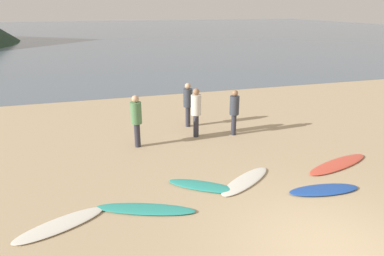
{
  "coord_description": "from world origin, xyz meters",
  "views": [
    {
      "loc": [
        -4.22,
        -4.51,
        4.58
      ],
      "look_at": [
        -0.97,
        6.26,
        0.6
      ],
      "focal_mm": 32.42,
      "sensor_mm": 36.0,
      "label": 1
    }
  ],
  "objects_px": {
    "surfboard_0": "(60,225)",
    "person_2": "(234,109)",
    "surfboard_5": "(338,164)",
    "person_3": "(196,109)",
    "surfboard_3": "(245,181)",
    "surfboard_4": "(324,190)",
    "person_1": "(136,117)",
    "surfboard_1": "(146,209)",
    "person_0": "(188,101)",
    "surfboard_2": "(203,186)"
  },
  "relations": [
    {
      "from": "surfboard_3",
      "to": "person_1",
      "type": "distance_m",
      "value": 4.32
    },
    {
      "from": "surfboard_0",
      "to": "surfboard_4",
      "type": "relative_size",
      "value": 1.06
    },
    {
      "from": "surfboard_0",
      "to": "surfboard_3",
      "type": "relative_size",
      "value": 0.95
    },
    {
      "from": "surfboard_2",
      "to": "surfboard_3",
      "type": "height_order",
      "value": "surfboard_2"
    },
    {
      "from": "surfboard_3",
      "to": "person_0",
      "type": "distance_m",
      "value": 5.05
    },
    {
      "from": "surfboard_2",
      "to": "person_3",
      "type": "bearing_deg",
      "value": 110.32
    },
    {
      "from": "surfboard_3",
      "to": "surfboard_4",
      "type": "xyz_separation_m",
      "value": [
        1.75,
        -1.05,
        0.01
      ]
    },
    {
      "from": "surfboard_0",
      "to": "surfboard_2",
      "type": "relative_size",
      "value": 1.04
    },
    {
      "from": "surfboard_4",
      "to": "surfboard_5",
      "type": "distance_m",
      "value": 1.85
    },
    {
      "from": "surfboard_3",
      "to": "person_2",
      "type": "relative_size",
      "value": 1.25
    },
    {
      "from": "surfboard_2",
      "to": "surfboard_3",
      "type": "relative_size",
      "value": 0.92
    },
    {
      "from": "person_0",
      "to": "surfboard_5",
      "type": "bearing_deg",
      "value": 48.25
    },
    {
      "from": "person_2",
      "to": "surfboard_1",
      "type": "bearing_deg",
      "value": -73.17
    },
    {
      "from": "surfboard_1",
      "to": "surfboard_5",
      "type": "height_order",
      "value": "surfboard_5"
    },
    {
      "from": "surfboard_4",
      "to": "person_0",
      "type": "height_order",
      "value": "person_0"
    },
    {
      "from": "person_1",
      "to": "person_0",
      "type": "bearing_deg",
      "value": -172.42
    },
    {
      "from": "surfboard_3",
      "to": "person_1",
      "type": "height_order",
      "value": "person_1"
    },
    {
      "from": "person_3",
      "to": "surfboard_5",
      "type": "bearing_deg",
      "value": 170.39
    },
    {
      "from": "surfboard_0",
      "to": "surfboard_5",
      "type": "bearing_deg",
      "value": -18.44
    },
    {
      "from": "surfboard_0",
      "to": "person_1",
      "type": "bearing_deg",
      "value": 36.05
    },
    {
      "from": "surfboard_5",
      "to": "person_0",
      "type": "bearing_deg",
      "value": 108.16
    },
    {
      "from": "surfboard_2",
      "to": "surfboard_5",
      "type": "height_order",
      "value": "same"
    },
    {
      "from": "surfboard_1",
      "to": "surfboard_5",
      "type": "distance_m",
      "value": 6.06
    },
    {
      "from": "surfboard_3",
      "to": "surfboard_5",
      "type": "bearing_deg",
      "value": -30.29
    },
    {
      "from": "surfboard_4",
      "to": "surfboard_0",
      "type": "bearing_deg",
      "value": -177.17
    },
    {
      "from": "person_3",
      "to": "surfboard_2",
      "type": "bearing_deg",
      "value": 112.61
    },
    {
      "from": "person_2",
      "to": "person_1",
      "type": "bearing_deg",
      "value": -116.88
    },
    {
      "from": "surfboard_4",
      "to": "person_3",
      "type": "height_order",
      "value": "person_3"
    },
    {
      "from": "surfboard_1",
      "to": "person_3",
      "type": "relative_size",
      "value": 1.31
    },
    {
      "from": "person_1",
      "to": "person_3",
      "type": "bearing_deg",
      "value": 162.3
    },
    {
      "from": "surfboard_1",
      "to": "person_0",
      "type": "relative_size",
      "value": 1.35
    },
    {
      "from": "surfboard_5",
      "to": "person_1",
      "type": "xyz_separation_m",
      "value": [
        -5.61,
        3.24,
        1.03
      ]
    },
    {
      "from": "surfboard_1",
      "to": "surfboard_4",
      "type": "bearing_deg",
      "value": 15.74
    },
    {
      "from": "surfboard_3",
      "to": "surfboard_4",
      "type": "bearing_deg",
      "value": -64.1
    },
    {
      "from": "surfboard_5",
      "to": "person_3",
      "type": "distance_m",
      "value": 5.06
    },
    {
      "from": "surfboard_0",
      "to": "surfboard_1",
      "type": "bearing_deg",
      "value": -22.27
    },
    {
      "from": "person_0",
      "to": "surfboard_4",
      "type": "bearing_deg",
      "value": 31.26
    },
    {
      "from": "surfboard_3",
      "to": "person_2",
      "type": "height_order",
      "value": "person_2"
    },
    {
      "from": "surfboard_3",
      "to": "person_0",
      "type": "relative_size",
      "value": 1.21
    },
    {
      "from": "surfboard_1",
      "to": "surfboard_5",
      "type": "xyz_separation_m",
      "value": [
        6.01,
        0.76,
        0.0
      ]
    },
    {
      "from": "person_0",
      "to": "person_1",
      "type": "height_order",
      "value": "person_1"
    },
    {
      "from": "surfboard_0",
      "to": "surfboard_1",
      "type": "xyz_separation_m",
      "value": [
        1.9,
        0.07,
        0.0
      ]
    },
    {
      "from": "surfboard_0",
      "to": "person_1",
      "type": "relative_size",
      "value": 1.12
    },
    {
      "from": "surfboard_2",
      "to": "person_2",
      "type": "relative_size",
      "value": 1.14
    },
    {
      "from": "person_1",
      "to": "person_2",
      "type": "xyz_separation_m",
      "value": [
        3.61,
        0.14,
        -0.06
      ]
    },
    {
      "from": "surfboard_2",
      "to": "person_2",
      "type": "bearing_deg",
      "value": 90.64
    },
    {
      "from": "surfboard_3",
      "to": "person_3",
      "type": "distance_m",
      "value": 3.91
    },
    {
      "from": "surfboard_0",
      "to": "person_2",
      "type": "xyz_separation_m",
      "value": [
        5.92,
        4.21,
        0.97
      ]
    },
    {
      "from": "surfboard_3",
      "to": "surfboard_5",
      "type": "height_order",
      "value": "surfboard_5"
    },
    {
      "from": "person_1",
      "to": "person_2",
      "type": "height_order",
      "value": "person_1"
    }
  ]
}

